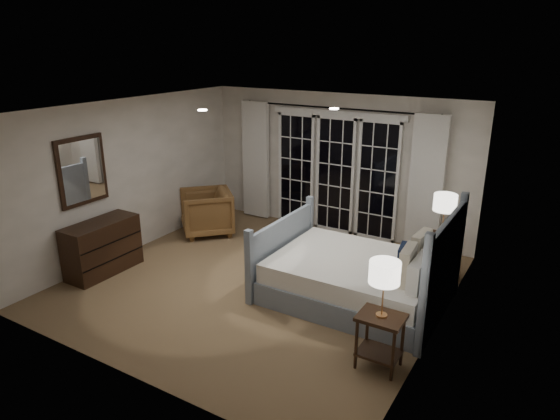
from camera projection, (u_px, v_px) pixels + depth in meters
The scene contains 20 objects.
floor at pixel (261, 282), 7.27m from camera, with size 5.00×5.00×0.00m, color #816445.
ceiling at pixel (258, 109), 6.47m from camera, with size 5.00×5.00×0.00m, color silver.
wall_left at pixel (131, 176), 8.09m from camera, with size 0.02×5.00×2.50m, color silver.
wall_right at pixel (444, 235), 5.65m from camera, with size 0.02×5.00×2.50m, color silver.
wall_back at pixel (336, 164), 8.90m from camera, with size 5.00×0.02×2.50m, color silver.
wall_front at pixel (118, 268), 4.84m from camera, with size 5.00×0.02×2.50m, color silver.
french_doors at pixel (335, 173), 8.91m from camera, with size 2.50×0.04×2.20m.
curtain_rod at pixel (336, 108), 8.49m from camera, with size 0.03×0.03×3.50m, color black.
curtain_left at pixel (256, 160), 9.64m from camera, with size 0.55×0.10×2.25m, color silver.
curtain_right at pixel (426, 184), 8.02m from camera, with size 0.55×0.10×2.25m, color silver.
downlight_a at pixel (334, 109), 6.56m from camera, with size 0.12×0.12×0.01m, color white.
downlight_b at pixel (202, 110), 6.44m from camera, with size 0.12×0.12×0.01m, color white.
bed at pixel (359, 277), 6.68m from camera, with size 2.33×1.68×1.36m.
nightstand_left at pixel (380, 334), 5.26m from camera, with size 0.48×0.38×0.62m.
nightstand_right at pixel (440, 251), 7.24m from camera, with size 0.52×0.42×0.68m.
lamp_left at pixel (385, 273), 5.03m from camera, with size 0.32×0.32×0.62m.
lamp_right at pixel (445, 203), 7.00m from camera, with size 0.33×0.33×0.63m.
armchair at pixel (207, 212), 9.00m from camera, with size 0.86×0.89×0.81m, color brown.
dresser at pixel (102, 247), 7.48m from camera, with size 0.48×1.14×0.80m.
mirror at pixel (82, 171), 7.23m from camera, with size 0.05×0.85×1.00m.
Camera 1 is at (3.62, -5.46, 3.34)m, focal length 32.00 mm.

